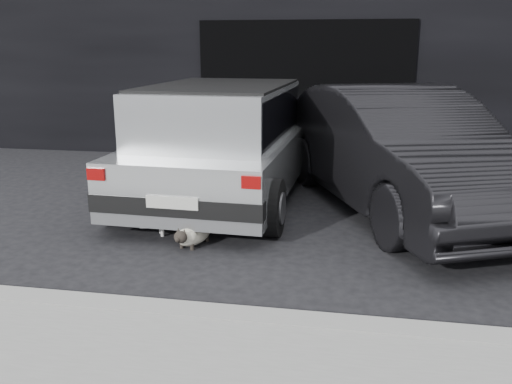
% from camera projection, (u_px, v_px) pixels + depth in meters
% --- Properties ---
extents(ground, '(80.00, 80.00, 0.00)m').
position_uv_depth(ground, '(196.00, 218.00, 6.94)').
color(ground, black).
rests_on(ground, ground).
extents(building_facade, '(34.00, 4.00, 5.00)m').
position_uv_depth(building_facade, '(314.00, 28.00, 11.82)').
color(building_facade, black).
rests_on(building_facade, ground).
extents(garage_opening, '(4.00, 0.10, 2.60)m').
position_uv_depth(garage_opening, '(304.00, 92.00, 10.22)').
color(garage_opening, black).
rests_on(garage_opening, ground).
extents(curb, '(18.00, 0.25, 0.12)m').
position_uv_depth(curb, '(224.00, 318.00, 4.29)').
color(curb, gray).
rests_on(curb, ground).
extents(silver_hatchback, '(2.34, 4.51, 1.64)m').
position_uv_depth(silver_hatchback, '(224.00, 137.00, 7.67)').
color(silver_hatchback, silver).
rests_on(silver_hatchback, ground).
extents(second_car, '(3.53, 5.22, 1.63)m').
position_uv_depth(second_car, '(398.00, 149.00, 7.17)').
color(second_car, black).
rests_on(second_car, ground).
extents(cat_siamese, '(0.40, 0.77, 0.27)m').
position_uv_depth(cat_siamese, '(192.00, 235.00, 5.97)').
color(cat_siamese, beige).
rests_on(cat_siamese, ground).
extents(cat_white, '(0.65, 0.47, 0.35)m').
position_uv_depth(cat_white, '(177.00, 219.00, 6.37)').
color(cat_white, silver).
rests_on(cat_white, ground).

